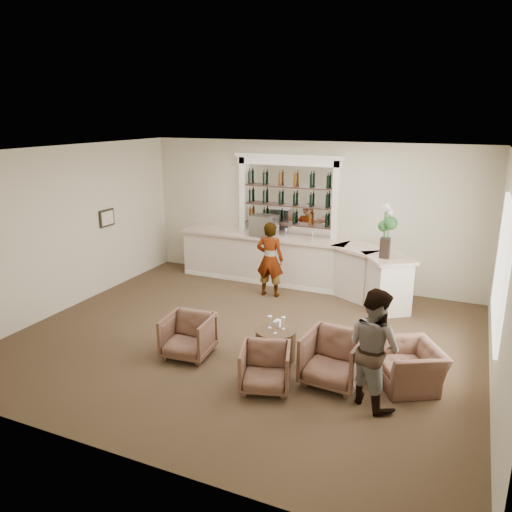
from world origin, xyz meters
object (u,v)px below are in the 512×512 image
(bar_counter, at_px, (294,263))
(armchair_right, at_px, (333,359))
(sommelier, at_px, (270,259))
(armchair_left, at_px, (188,336))
(cocktail_table, at_px, (276,344))
(espresso_machine, at_px, (264,226))
(armchair_far, at_px, (409,366))
(flower_vase, at_px, (386,228))
(armchair_center, at_px, (265,368))
(guest, at_px, (374,347))

(bar_counter, relative_size, armchair_right, 6.61)
(sommelier, height_order, armchair_left, sommelier)
(cocktail_table, bearing_deg, espresso_machine, 115.90)
(armchair_far, distance_m, espresso_machine, 5.23)
(bar_counter, xyz_separation_m, espresso_machine, (-0.74, -0.03, 0.81))
(armchair_left, distance_m, armchair_right, 2.43)
(armchair_right, xyz_separation_m, armchair_far, (1.04, 0.38, -0.08))
(sommelier, distance_m, flower_vase, 2.59)
(espresso_machine, distance_m, flower_vase, 2.99)
(sommelier, relative_size, armchair_right, 1.92)
(cocktail_table, height_order, armchair_center, armchair_center)
(armchair_left, distance_m, flower_vase, 4.37)
(armchair_left, height_order, armchair_right, armchair_right)
(sommelier, bearing_deg, guest, 125.39)
(guest, bearing_deg, sommelier, -14.59)
(bar_counter, distance_m, armchair_center, 4.56)
(armchair_right, distance_m, armchair_far, 1.12)
(bar_counter, relative_size, armchair_far, 5.98)
(bar_counter, relative_size, armchair_left, 7.37)
(armchair_center, relative_size, flower_vase, 0.68)
(armchair_left, xyz_separation_m, espresso_machine, (-0.31, 3.94, 1.03))
(cocktail_table, bearing_deg, armchair_far, -0.04)
(guest, bearing_deg, cocktail_table, 12.48)
(bar_counter, xyz_separation_m, armchair_center, (1.14, -4.41, -0.24))
(flower_vase, bearing_deg, armchair_far, -71.82)
(armchair_right, height_order, armchair_far, armchair_right)
(bar_counter, bearing_deg, armchair_left, -96.20)
(espresso_machine, bearing_deg, cocktail_table, -58.94)
(cocktail_table, distance_m, guest, 1.93)
(cocktail_table, height_order, guest, guest)
(sommelier, distance_m, guest, 4.47)
(cocktail_table, relative_size, flower_vase, 0.62)
(cocktail_table, height_order, armchair_left, armchair_left)
(cocktail_table, relative_size, armchair_right, 0.77)
(cocktail_table, xyz_separation_m, armchair_center, (0.21, -0.94, 0.08))
(bar_counter, height_order, flower_vase, flower_vase)
(armchair_right, distance_m, flower_vase, 3.41)
(armchair_center, height_order, armchair_right, armchair_right)
(armchair_left, relative_size, armchair_right, 0.90)
(armchair_left, height_order, armchair_far, armchair_left)
(guest, bearing_deg, armchair_far, -86.28)
(cocktail_table, distance_m, espresso_machine, 3.98)
(armchair_far, bearing_deg, espresso_machine, -162.91)
(armchair_center, xyz_separation_m, armchair_far, (1.91, 0.94, -0.02))
(armchair_left, height_order, armchair_center, armchair_left)
(sommelier, relative_size, armchair_center, 2.28)
(armchair_center, bearing_deg, armchair_right, 15.47)
(armchair_left, bearing_deg, bar_counter, 78.14)
(guest, bearing_deg, armchair_left, 31.20)
(bar_counter, height_order, espresso_machine, espresso_machine)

